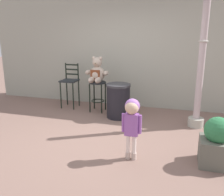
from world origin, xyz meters
TOP-DOWN VIEW (x-y plane):
  - ground_plane at (0.00, 0.00)m, footprint 24.00×24.00m
  - building_wall at (0.00, 2.32)m, footprint 7.62×0.30m
  - bar_stool_with_teddy at (-0.56, 1.50)m, footprint 0.40×0.40m
  - teddy_bear at (-0.56, 1.47)m, footprint 0.57×0.51m
  - child_walking at (0.72, -0.57)m, footprint 0.30×0.24m
  - trash_bin at (0.04, 1.20)m, footprint 0.55×0.55m
  - lamppost at (1.72, 1.12)m, footprint 0.31×0.31m
  - bar_chair_empty at (-1.35, 1.63)m, footprint 0.40×0.40m
  - planter_with_shrub at (1.94, -0.39)m, footprint 0.46×0.46m

SIDE VIEW (x-z plane):
  - ground_plane at x=0.00m, z-range 0.00..0.00m
  - planter_with_shrub at x=1.94m, z-range -0.03..0.71m
  - trash_bin at x=0.04m, z-range 0.00..0.78m
  - bar_stool_with_teddy at x=-0.56m, z-range 0.16..0.90m
  - bar_chair_empty at x=-1.35m, z-range 0.08..1.20m
  - child_walking at x=0.72m, z-range 0.22..1.17m
  - teddy_bear at x=-0.56m, z-range 0.66..1.26m
  - lamppost at x=1.72m, z-range -0.30..2.68m
  - building_wall at x=0.00m, z-range 0.00..3.09m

